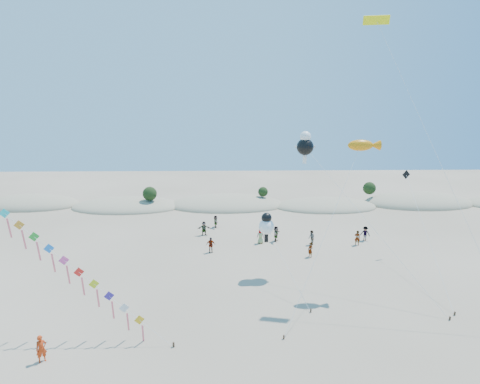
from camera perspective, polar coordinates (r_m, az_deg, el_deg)
name	(u,v)px	position (r m, az deg, el deg)	size (l,w,h in m)	color
dune_ridge	(233,205)	(65.48, -1.03, -1.86)	(145.30, 11.49, 5.57)	gray
fish_kite	(364,146)	(36.15, 17.20, 6.31)	(9.20, 9.25, 13.32)	#3F2D1E
cartoon_kite_low	(266,225)	(37.99, 3.79, -4.70)	(3.75, 7.89, 6.32)	#3F2D1E
cartoon_kite_high	(305,145)	(39.41, 9.27, 6.61)	(10.66, 11.83, 13.75)	#3F2D1E
parafoil_kite	(379,27)	(37.68, 19.22, 21.25)	(9.24, 11.00, 23.49)	#3F2D1E
dark_kite	(417,206)	(43.97, 23.86, -1.80)	(2.09, 14.42, 9.27)	#3F2D1E
flyer_foreground	(41,349)	(30.46, -26.41, -19.34)	(0.66, 0.44, 1.82)	red
beachgoers	(270,233)	(49.15, 4.30, -5.87)	(21.24, 12.05, 1.88)	slate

